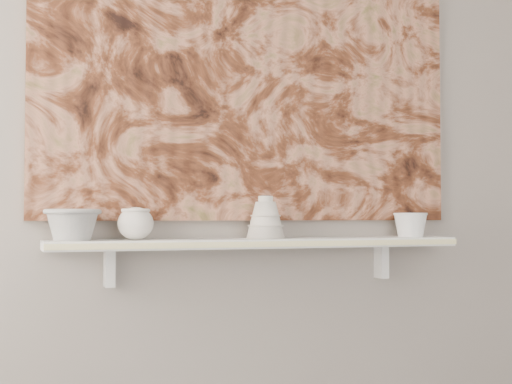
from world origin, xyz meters
name	(u,v)px	position (x,y,z in m)	size (l,w,h in m)	color
wall_back	(252,117)	(0.00, 1.60, 1.35)	(3.60, 3.60, 0.00)	gray
shelf	(261,243)	(0.00, 1.51, 0.92)	(1.40, 0.18, 0.03)	silver
shelf_stripe	(271,244)	(0.00, 1.41, 0.92)	(1.40, 0.01, 0.02)	#F5EAA3
bracket_left	(109,268)	(-0.49, 1.57, 0.84)	(0.03, 0.06, 0.12)	silver
bracket_right	(381,261)	(0.49, 1.57, 0.84)	(0.03, 0.06, 0.12)	silver
painting	(253,62)	(0.00, 1.59, 1.54)	(1.50, 0.03, 1.10)	brown
house_motif	(370,154)	(0.45, 1.57, 1.23)	(0.09, 0.00, 0.08)	black
bowl_grey	(72,224)	(-0.61, 1.51, 0.98)	(0.17, 0.17, 0.10)	gray
cup_cream	(136,224)	(-0.42, 1.51, 0.98)	(0.11, 0.11, 0.10)	silver
bell_vessel	(266,217)	(0.02, 1.51, 1.00)	(0.13, 0.13, 0.14)	silver
bowl_white	(410,225)	(0.57, 1.51, 0.97)	(0.12, 0.12, 0.09)	silver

